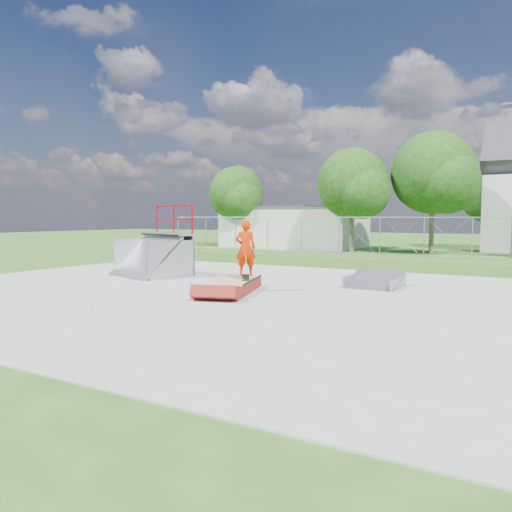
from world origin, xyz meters
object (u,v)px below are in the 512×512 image
(grind_box, at_px, (233,286))
(quarter_pipe, at_px, (150,241))
(skater, at_px, (246,250))
(flat_bank_ramp, at_px, (374,280))

(grind_box, height_order, quarter_pipe, quarter_pipe)
(skater, bearing_deg, grind_box, -7.14)
(grind_box, height_order, flat_bank_ramp, flat_bank_ramp)
(flat_bank_ramp, xyz_separation_m, skater, (-3.14, -2.84, 1.03))
(grind_box, bearing_deg, quarter_pipe, 142.56)
(grind_box, bearing_deg, flat_bank_ramp, 22.59)
(quarter_pipe, relative_size, skater, 1.62)
(flat_bank_ramp, bearing_deg, skater, -136.77)
(grind_box, xyz_separation_m, flat_bank_ramp, (3.50, 3.00, 0.05))
(grind_box, xyz_separation_m, quarter_pipe, (-4.93, 1.74, 1.18))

